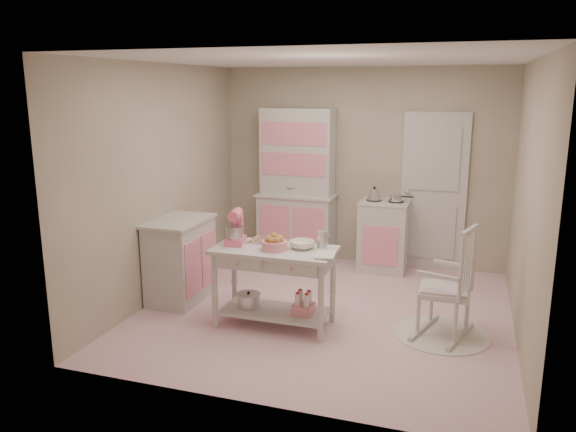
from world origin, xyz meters
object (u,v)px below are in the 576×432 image
Objects in this scene: base_cabinet at (180,260)px; rocking_chair at (445,281)px; stand_mixer at (235,228)px; hutch at (297,186)px; stove at (384,236)px; work_table at (274,287)px; bread_basket at (274,245)px.

base_cabinet is 2.85m from rocking_chair.
rocking_chair is 2.10m from stand_mixer.
base_cabinet is (-0.80, -1.80, -0.58)m from hutch.
hutch reaches higher than stove.
rocking_chair is (2.85, -0.07, 0.09)m from base_cabinet.
stand_mixer reaches higher than rocking_chair.
work_table is 4.80× the size of bread_basket.
stove reaches higher than bread_basket.
work_table is at bearing -153.33° from rocking_chair.
work_table is (-1.62, -0.27, -0.15)m from rocking_chair.
base_cabinet is 0.84× the size of rocking_chair.
hutch is 1.33m from stove.
hutch is 2.25m from bread_basket.
stove is at bearing 70.82° from bread_basket.
bread_basket is (0.02, -0.05, 0.45)m from work_table.
stove reaches higher than work_table.
hutch reaches higher than rocking_chair.
base_cabinet is 0.77× the size of work_table.
bread_basket is at bearing -78.25° from hutch.
bread_basket is (0.44, -0.07, -0.12)m from stand_mixer.
work_table is (1.23, -0.34, -0.06)m from base_cabinet.
stand_mixer reaches higher than bread_basket.
hutch is 2.28m from work_table.
hutch is at bearing 101.75° from bread_basket.
bread_basket is at bearing -18.72° from stand_mixer.
bread_basket is (1.25, -0.39, 0.39)m from base_cabinet.
rocking_chair is 0.92× the size of work_table.
rocking_chair is at bearing -2.57° from stand_mixer.
bread_basket is at bearing -68.20° from work_table.
stand_mixer is at bearing -89.58° from hutch.
stove is 1.00× the size of base_cabinet.
base_cabinet is at bearing -164.30° from rocking_chair.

